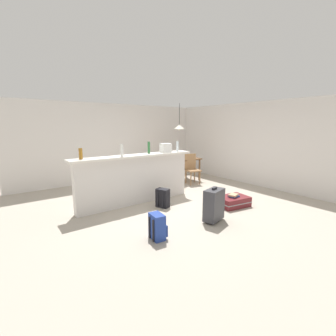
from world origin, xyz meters
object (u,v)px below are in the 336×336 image
at_px(suitcase_flat_maroon, 233,201).
at_px(book_stack, 234,195).
at_px(dining_chair_near_partition, 192,167).
at_px(bottle_clear, 177,146).
at_px(bottle_green, 149,148).
at_px(grocery_bag, 166,148).
at_px(bottle_white, 122,150).
at_px(bottle_amber, 81,154).
at_px(backpack_black, 163,198).
at_px(backpack_blue, 157,227).
at_px(dining_table, 182,161).
at_px(suitcase_upright_charcoal, 214,205).
at_px(pendant_lamp, 179,127).

bearing_deg(suitcase_flat_maroon, book_stack, -117.04).
bearing_deg(dining_chair_near_partition, bottle_clear, -149.69).
relative_size(bottle_green, grocery_bag, 1.08).
bearing_deg(bottle_clear, bottle_green, 176.82).
distance_m(bottle_white, suitcase_flat_maroon, 2.74).
bearing_deg(bottle_clear, bottle_amber, 179.16).
bearing_deg(suitcase_flat_maroon, bottle_white, 145.33).
bearing_deg(backpack_black, bottle_clear, 33.43).
bearing_deg(backpack_blue, dining_table, 44.71).
height_order(bottle_clear, suitcase_upright_charcoal, bottle_clear).
relative_size(dining_table, book_stack, 4.03).
bearing_deg(backpack_blue, pendant_lamp, 45.89).
xyz_separation_m(bottle_amber, suitcase_upright_charcoal, (1.87, -1.85, -0.93)).
height_order(dining_chair_near_partition, book_stack, dining_chair_near_partition).
distance_m(grocery_bag, pendant_lamp, 1.90).
bearing_deg(suitcase_upright_charcoal, grocery_bag, 83.94).
distance_m(bottle_white, book_stack, 2.68).
distance_m(bottle_green, suitcase_upright_charcoal, 2.11).
height_order(bottle_amber, dining_table, bottle_amber).
bearing_deg(bottle_amber, suitcase_upright_charcoal, -44.58).
relative_size(bottle_white, grocery_bag, 1.03).
relative_size(bottle_green, backpack_blue, 0.67).
distance_m(bottle_clear, backpack_black, 1.51).
bearing_deg(grocery_bag, bottle_clear, -0.84).
distance_m(dining_chair_near_partition, suitcase_upright_charcoal, 2.96).
bearing_deg(suitcase_flat_maroon, suitcase_upright_charcoal, -161.90).
distance_m(bottle_white, bottle_green, 0.77).
relative_size(bottle_white, dining_table, 0.24).
bearing_deg(bottle_green, book_stack, -50.92).
height_order(backpack_black, book_stack, backpack_black).
bearing_deg(bottle_green, dining_table, 29.40).
xyz_separation_m(dining_table, suitcase_flat_maroon, (-0.67, -2.63, -0.54)).
bearing_deg(backpack_blue, bottle_clear, 43.90).
xyz_separation_m(bottle_clear, grocery_bag, (-0.37, 0.01, -0.02)).
relative_size(dining_table, suitcase_flat_maroon, 1.27).
xyz_separation_m(pendant_lamp, backpack_black, (-1.91, -1.77, -1.56)).
height_order(bottle_amber, bottle_white, bottle_white).
xyz_separation_m(suitcase_flat_maroon, book_stack, (-0.01, -0.02, 0.14)).
height_order(dining_table, pendant_lamp, pendant_lamp).
height_order(bottle_white, dining_chair_near_partition, bottle_white).
height_order(grocery_bag, backpack_black, grocery_bag).
height_order(bottle_clear, dining_chair_near_partition, bottle_clear).
relative_size(grocery_bag, backpack_blue, 0.62).
bearing_deg(suitcase_flat_maroon, grocery_bag, 118.35).
relative_size(dining_chair_near_partition, backpack_blue, 2.21).
relative_size(pendant_lamp, book_stack, 3.12).
bearing_deg(dining_chair_near_partition, grocery_bag, -156.60).
xyz_separation_m(grocery_bag, suitcase_upright_charcoal, (-0.19, -1.82, -0.93)).
xyz_separation_m(bottle_clear, book_stack, (0.42, -1.51, -1.02)).
distance_m(bottle_white, grocery_bag, 1.23).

